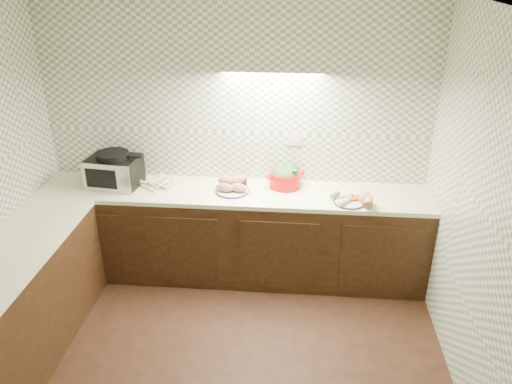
# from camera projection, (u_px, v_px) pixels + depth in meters

# --- Properties ---
(room) EXTENTS (3.60, 3.60, 2.60)m
(room) POSITION_uv_depth(u_px,v_px,m) (197.00, 189.00, 2.93)
(room) COLOR black
(room) RESTS_ON ground
(counter) EXTENTS (3.60, 3.60, 0.90)m
(counter) POSITION_uv_depth(u_px,v_px,m) (139.00, 280.00, 4.10)
(counter) COLOR black
(counter) RESTS_ON ground
(toaster_oven) EXTENTS (0.49, 0.40, 0.33)m
(toaster_oven) POSITION_uv_depth(u_px,v_px,m) (114.00, 170.00, 4.64)
(toaster_oven) COLOR black
(toaster_oven) RESTS_ON counter
(parsnip_pile) EXTENTS (0.37, 0.38, 0.06)m
(parsnip_pile) POSITION_uv_depth(u_px,v_px,m) (161.00, 184.00, 4.65)
(parsnip_pile) COLOR beige
(parsnip_pile) RESTS_ON counter
(sweet_potato_plate) EXTENTS (0.31, 0.31, 0.14)m
(sweet_potato_plate) POSITION_uv_depth(u_px,v_px,m) (232.00, 186.00, 4.56)
(sweet_potato_plate) COLOR #16153F
(sweet_potato_plate) RESTS_ON counter
(onion_bowl) EXTENTS (0.16, 0.16, 0.13)m
(onion_bowl) POSITION_uv_depth(u_px,v_px,m) (238.00, 181.00, 4.67)
(onion_bowl) COLOR black
(onion_bowl) RESTS_ON counter
(dutch_oven) EXTENTS (0.39, 0.39, 0.20)m
(dutch_oven) POSITION_uv_depth(u_px,v_px,m) (285.00, 177.00, 4.64)
(dutch_oven) COLOR #C20605
(dutch_oven) RESTS_ON counter
(veg_plate) EXTENTS (0.39, 0.29, 0.13)m
(veg_plate) POSITION_uv_depth(u_px,v_px,m) (356.00, 199.00, 4.34)
(veg_plate) COLOR #16153F
(veg_plate) RESTS_ON counter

